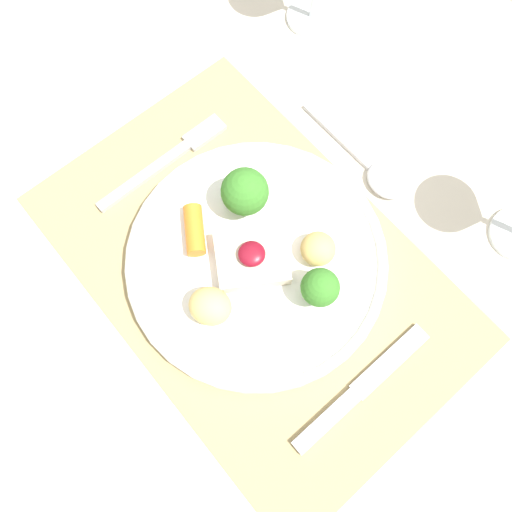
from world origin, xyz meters
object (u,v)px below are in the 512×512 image
(dinner_plate, at_px, (256,256))
(spoon, at_px, (378,172))
(fork, at_px, (171,157))
(knife, at_px, (353,396))

(dinner_plate, bearing_deg, spoon, 86.74)
(fork, relative_size, knife, 1.00)
(fork, height_order, spoon, spoon)
(dinner_plate, xyz_separation_m, knife, (0.18, -0.02, -0.01))
(fork, distance_m, knife, 0.35)
(knife, bearing_deg, dinner_plate, 175.43)
(spoon, bearing_deg, fork, -132.58)
(fork, relative_size, spoon, 1.08)
(fork, distance_m, spoon, 0.25)
(dinner_plate, distance_m, fork, 0.17)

